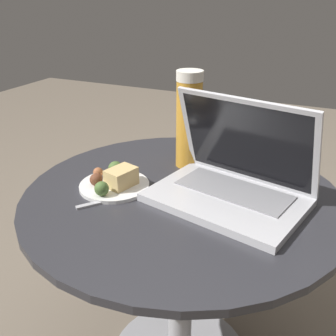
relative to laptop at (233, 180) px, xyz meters
The scene contains 5 objects.
table 0.22m from the laptop, 169.50° to the right, with size 0.76×0.76×0.56m.
laptop is the anchor object (origin of this frame).
beer_glass 0.23m from the laptop, 140.69° to the left, with size 0.07×0.07×0.26m.
snack_plate 0.29m from the laptop, 166.59° to the right, with size 0.17×0.17×0.05m.
fork 0.26m from the laptop, 155.55° to the right, with size 0.13×0.16×0.00m.
Camera 1 is at (0.31, -0.77, 1.01)m, focal length 42.00 mm.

